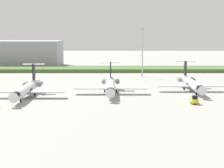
# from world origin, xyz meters

# --- Properties ---
(ground_plane) EXTENTS (500.00, 500.00, 0.00)m
(ground_plane) POSITION_xyz_m (0.00, 30.00, 0.00)
(ground_plane) COLOR #9E9B96
(grass_berm) EXTENTS (320.00, 20.00, 1.72)m
(grass_berm) POSITION_xyz_m (0.00, 78.19, 0.86)
(grass_berm) COLOR #4C6B38
(grass_berm) RESTS_ON ground
(regional_jet_nearest) EXTENTS (22.81, 31.00, 9.00)m
(regional_jet_nearest) POSITION_xyz_m (-24.89, 1.84, 2.54)
(regional_jet_nearest) COLOR silver
(regional_jet_nearest) RESTS_ON ground
(regional_jet_second) EXTENTS (22.81, 31.00, 9.00)m
(regional_jet_second) POSITION_xyz_m (-0.22, 8.69, 2.54)
(regional_jet_second) COLOR silver
(regional_jet_second) RESTS_ON ground
(regional_jet_third) EXTENTS (22.81, 31.00, 9.00)m
(regional_jet_third) POSITION_xyz_m (26.06, 13.75, 2.54)
(regional_jet_third) COLOR silver
(regional_jet_third) RESTS_ON ground
(antenna_mast) EXTENTS (4.40, 0.50, 20.59)m
(antenna_mast) POSITION_xyz_m (13.25, 53.79, 8.59)
(antenna_mast) COLOR #B2B2B7
(antenna_mast) RESTS_ON ground
(distant_hangar) EXTENTS (47.59, 27.35, 14.19)m
(distant_hangar) POSITION_xyz_m (-52.61, 104.79, 7.09)
(distant_hangar) COLOR #9EA3AD
(distant_hangar) RESTS_ON ground
(baggage_tug) EXTENTS (1.72, 3.20, 2.30)m
(baggage_tug) POSITION_xyz_m (22.27, -8.88, 1.00)
(baggage_tug) COLOR yellow
(baggage_tug) RESTS_ON ground
(safety_cone_front_marker) EXTENTS (0.44, 0.44, 0.55)m
(safety_cone_front_marker) POSITION_xyz_m (-27.81, -15.88, 0.28)
(safety_cone_front_marker) COLOR orange
(safety_cone_front_marker) RESTS_ON ground
(safety_cone_mid_marker) EXTENTS (0.44, 0.44, 0.55)m
(safety_cone_mid_marker) POSITION_xyz_m (-24.60, -15.77, 0.28)
(safety_cone_mid_marker) COLOR orange
(safety_cone_mid_marker) RESTS_ON ground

